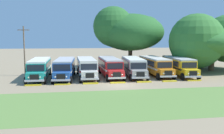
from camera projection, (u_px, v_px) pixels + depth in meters
name	position (u px, v px, depth m)	size (l,w,h in m)	color
ground_plane	(120.00, 85.00, 31.75)	(220.00, 220.00, 0.00)	#937F60
foreground_grass_strip	(137.00, 102.00, 23.58)	(80.00, 10.90, 0.01)	olive
parked_bus_slot_0	(40.00, 68.00, 37.02)	(2.68, 10.84, 2.82)	teal
parked_bus_slot_1	(65.00, 67.00, 37.45)	(3.26, 10.92, 2.82)	#23519E
parked_bus_slot_2	(87.00, 67.00, 38.32)	(2.80, 10.85, 2.82)	silver
parked_bus_slot_3	(110.00, 66.00, 39.13)	(2.78, 10.85, 2.82)	red
parked_bus_slot_4	(133.00, 66.00, 39.42)	(3.36, 10.94, 2.82)	#9E9993
parked_bus_slot_5	(155.00, 65.00, 40.51)	(2.71, 10.84, 2.82)	orange
parked_bus_slot_6	(179.00, 65.00, 40.34)	(3.28, 10.93, 2.82)	yellow
curb_wheelstop_0	(33.00, 85.00, 31.44)	(2.00, 0.36, 0.15)	yellow
curb_wheelstop_1	(62.00, 84.00, 32.01)	(2.00, 0.36, 0.15)	yellow
curb_wheelstop_2	(91.00, 83.00, 32.59)	(2.00, 0.36, 0.15)	yellow
curb_wheelstop_3	(118.00, 83.00, 33.16)	(2.00, 0.36, 0.15)	yellow
curb_wheelstop_4	(144.00, 82.00, 33.73)	(2.00, 0.36, 0.15)	yellow
curb_wheelstop_5	(170.00, 81.00, 34.31)	(2.00, 0.36, 0.15)	yellow
curb_wheelstop_6	(194.00, 80.00, 34.88)	(2.00, 0.36, 0.15)	yellow
broad_shade_tree	(128.00, 31.00, 49.68)	(14.18, 14.13, 11.85)	brown
secondary_tree	(209.00, 41.00, 46.38)	(17.14, 16.32, 10.34)	brown
utility_pole	(24.00, 49.00, 39.29)	(1.80, 0.20, 7.76)	brown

